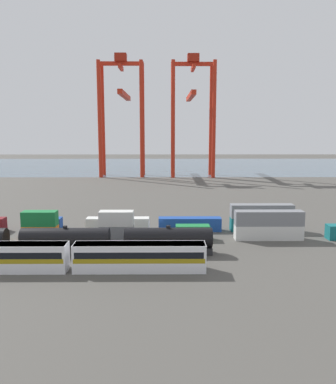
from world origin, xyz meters
TOP-DOWN VIEW (x-y plane):
  - ground_plane at (0.00, 40.00)m, footprint 420.00×420.00m
  - harbour_water at (0.00, 145.45)m, footprint 400.00×110.00m
  - passenger_train at (-11.35, -22.02)m, footprint 37.41×3.14m
  - freight_tank_row at (-13.96, -14.19)m, footprint 46.25×3.07m
  - shipping_container_1 at (-20.50, -5.90)m, footprint 6.04×2.44m
  - shipping_container_2 at (-20.50, -5.90)m, footprint 6.04×2.44m
  - shipping_container_3 at (-6.91, -5.90)m, footprint 6.04×2.44m
  - shipping_container_4 at (-6.91, -5.90)m, footprint 6.04×2.44m
  - shipping_container_5 at (6.69, -5.90)m, footprint 6.04×2.44m
  - shipping_container_6 at (20.28, -5.90)m, footprint 12.10×2.44m
  - shipping_container_7 at (20.28, -5.90)m, footprint 12.10×2.44m
  - shipping_container_11 at (-21.39, 0.42)m, footprint 6.04×2.44m
  - shipping_container_12 at (-7.42, 0.42)m, footprint 12.10×2.44m
  - shipping_container_13 at (6.55, 0.42)m, footprint 12.10×2.44m
  - shipping_container_14 at (20.53, 0.42)m, footprint 12.10×2.44m
  - shipping_container_15 at (20.53, 0.42)m, footprint 12.10×2.44m
  - gantry_crane_west at (-16.35, 98.19)m, footprint 18.72×39.76m
  - gantry_crane_central at (13.37, 98.26)m, footprint 18.22×40.62m

SIDE VIEW (x-z plane):
  - ground_plane at x=0.00m, z-range 0.00..0.00m
  - harbour_water at x=0.00m, z-range 0.00..0.01m
  - shipping_container_1 at x=-20.50m, z-range 0.00..2.60m
  - shipping_container_3 at x=-6.91m, z-range 0.00..2.60m
  - shipping_container_5 at x=6.69m, z-range 0.00..2.60m
  - shipping_container_6 at x=20.28m, z-range 0.00..2.60m
  - shipping_container_11 at x=-21.39m, z-range 0.00..2.60m
  - shipping_container_12 at x=-7.42m, z-range 0.00..2.60m
  - shipping_container_13 at x=6.55m, z-range 0.00..2.60m
  - shipping_container_14 at x=20.53m, z-range 0.00..2.60m
  - passenger_train at x=-11.35m, z-range 0.19..4.09m
  - freight_tank_row at x=-13.96m, z-range -0.10..4.43m
  - shipping_container_2 at x=-20.50m, z-range 2.60..5.20m
  - shipping_container_4 at x=-6.91m, z-range 2.60..5.20m
  - shipping_container_7 at x=20.28m, z-range 2.60..5.20m
  - shipping_container_15 at x=20.53m, z-range 2.60..5.20m
  - gantry_crane_central at x=13.37m, z-range 4.95..55.24m
  - gantry_crane_west at x=-16.35m, z-range 4.93..55.34m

